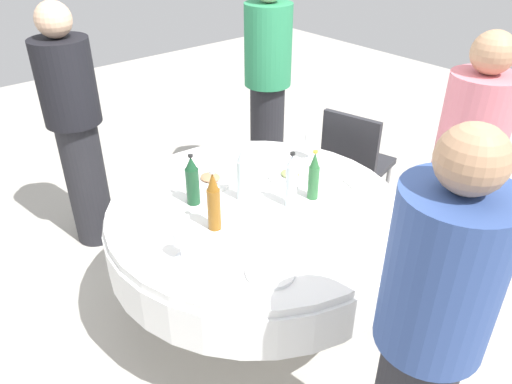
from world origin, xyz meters
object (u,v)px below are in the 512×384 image
at_px(bottle_clear_near, 291,181).
at_px(person_north, 268,86).
at_px(bottle_green_north, 314,177).
at_px(chair_outer, 354,159).
at_px(wine_glass_mid, 311,140).
at_px(wine_glass_near, 180,239).
at_px(bottle_clear_south, 243,174).
at_px(bottle_amber_mid, 214,202).
at_px(person_mid, 425,344).
at_px(bottle_dark_green_inner, 192,181).
at_px(plate_west, 271,272).
at_px(plate_left, 290,176).
at_px(person_inner, 463,173).
at_px(person_south, 76,128).
at_px(dining_table, 256,228).
at_px(plate_right, 210,180).

relative_size(bottle_clear_near, person_north, 0.18).
height_order(bottle_green_north, chair_outer, bottle_green_north).
distance_m(wine_glass_mid, person_north, 0.95).
bearing_deg(wine_glass_near, person_north, -52.57).
xyz_separation_m(bottle_clear_south, person_north, (0.95, -1.00, -0.02)).
height_order(bottle_amber_mid, wine_glass_near, bottle_amber_mid).
xyz_separation_m(person_mid, chair_outer, (1.38, -1.33, -0.32)).
bearing_deg(bottle_dark_green_inner, wine_glass_mid, -92.60).
xyz_separation_m(plate_west, chair_outer, (0.71, -1.41, -0.23)).
relative_size(plate_west, plate_left, 0.88).
bearing_deg(chair_outer, person_inner, -23.41).
distance_m(bottle_clear_near, plate_left, 0.31).
distance_m(bottle_amber_mid, chair_outer, 1.47).
xyz_separation_m(bottle_clear_south, bottle_green_north, (-0.22, -0.28, -0.02)).
relative_size(bottle_clear_near, person_inner, 0.19).
xyz_separation_m(bottle_dark_green_inner, plate_west, (-0.66, 0.07, -0.12)).
bearing_deg(wine_glass_near, person_south, -5.36).
bearing_deg(plate_west, dining_table, -33.68).
bearing_deg(wine_glass_near, dining_table, -77.42).
xyz_separation_m(dining_table, wine_glass_near, (-0.12, 0.52, 0.24)).
bearing_deg(person_north, bottle_dark_green_inner, -102.47).
distance_m(dining_table, plate_right, 0.37).
bearing_deg(person_mid, dining_table, -90.00).
bearing_deg(person_inner, chair_outer, -159.63).
height_order(bottle_dark_green_inner, wine_glass_mid, bottle_dark_green_inner).
height_order(bottle_clear_near, wine_glass_near, bottle_clear_near).
bearing_deg(bottle_amber_mid, wine_glass_near, 109.35).
height_order(wine_glass_mid, wine_glass_near, wine_glass_mid).
xyz_separation_m(bottle_amber_mid, plate_west, (-0.41, 0.02, -0.14)).
bearing_deg(person_south, bottle_clear_near, -86.58).
bearing_deg(person_north, bottle_green_north, -77.94).
xyz_separation_m(bottle_green_north, person_inner, (-0.43, -0.70, -0.05)).
distance_m(bottle_clear_south, chair_outer, 1.20).
bearing_deg(person_south, plate_west, -103.71).
relative_size(bottle_green_north, person_inner, 0.17).
distance_m(bottle_amber_mid, person_inner, 1.35).
bearing_deg(bottle_amber_mid, bottle_dark_green_inner, -10.99).
height_order(bottle_green_north, person_inner, person_inner).
bearing_deg(plate_left, wine_glass_near, 103.58).
bearing_deg(wine_glass_near, plate_west, -146.19).
bearing_deg(bottle_clear_near, bottle_clear_south, 35.18).
bearing_deg(wine_glass_near, chair_outer, -76.80).
relative_size(wine_glass_near, plate_right, 0.52).
bearing_deg(person_mid, bottle_clear_south, -88.48).
xyz_separation_m(bottle_dark_green_inner, person_south, (1.07, 0.15, -0.04)).
relative_size(plate_west, person_north, 0.13).
relative_size(bottle_dark_green_inner, person_mid, 0.17).
bearing_deg(bottle_green_north, bottle_clear_south, 51.24).
height_order(person_inner, person_north, person_north).
distance_m(bottle_clear_south, person_inner, 1.18).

